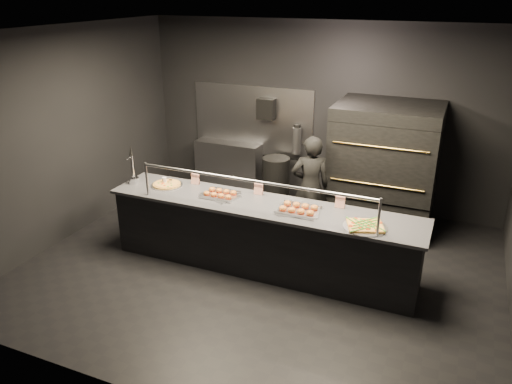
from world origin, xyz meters
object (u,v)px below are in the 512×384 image
Objects in this scene: worker at (310,187)px; slider_tray_a at (220,194)px; square_pizza at (365,226)px; trash_bin at (276,180)px; towel_dispenser at (266,109)px; service_counter at (262,236)px; prep_shelf at (229,166)px; beer_tap at (133,173)px; pizza_oven at (384,167)px; round_pizza at (167,184)px; slider_tray_b at (299,209)px; fire_extinguisher at (297,140)px.

slider_tray_a is at bearing 29.93° from worker.
trash_bin is (-1.96, 2.31, -0.55)m from square_pizza.
service_counter is at bearing -69.37° from towel_dispenser.
trash_bin is at bearing -9.07° from prep_shelf.
service_counter is 2.02m from beer_tap.
slider_tray_a is (-1.80, -1.87, -0.02)m from pizza_oven.
pizza_oven is 1.93m from trash_bin.
slider_tray_a reaches higher than prep_shelf.
prep_shelf is at bearing 113.55° from slider_tray_a.
worker is (0.28, 1.18, 0.30)m from service_counter.
slider_tray_b is (1.95, -0.11, 0.02)m from round_pizza.
slider_tray_a is at bearing 2.38° from beer_tap.
trash_bin is at bearing 117.10° from slider_tray_b.
slider_tray_a is at bearing -133.86° from pizza_oven.
towel_dispenser is 2.67m from beer_tap.
round_pizza is 0.80× the size of slider_tray_a.
service_counter is at bearing 173.62° from square_pizza.
service_counter reaches higher than prep_shelf.
slider_tray_b is at bearing -70.75° from fire_extinguisher.
beer_tap is 0.70× the size of trash_bin.
round_pizza reaches higher than trash_bin.
slider_tray_a is at bearing -3.30° from round_pizza.
slider_tray_b is 0.72× the size of trash_bin.
pizza_oven reaches higher than prep_shelf.
beer_tap is at bearing -97.76° from prep_shelf.
slider_tray_a is 1.10m from slider_tray_b.
fire_extinguisher reaches higher than square_pizza.
fire_extinguisher is 0.65× the size of trash_bin.
prep_shelf is 2.18× the size of beer_tap.
worker is at bearing -141.88° from pizza_oven.
worker reaches higher than beer_tap.
beer_tap reaches higher than service_counter.
square_pizza is 0.33× the size of worker.
slider_tray_a is at bearing -82.77° from towel_dispenser.
worker is at bearing 32.50° from round_pizza.
fire_extinguisher is at bearing 162.11° from pizza_oven.
square_pizza is (2.24, -2.54, -0.61)m from towel_dispenser.
slider_tray_b reaches higher than slider_tray_a.
slider_tray_a is 1.95m from square_pizza.
prep_shelf is 2.39× the size of square_pizza.
slider_tray_b is (2.42, -0.01, -0.13)m from beer_tap.
worker is at bearing -45.82° from towel_dispenser.
round_pizza is at bearing -145.46° from pizza_oven.
service_counter is at bearing 176.22° from slider_tray_b.
slider_tray_a is (0.85, -0.05, 0.01)m from round_pizza.
fire_extinguisher reaches higher than slider_tray_a.
square_pizza is 3.08m from trash_bin.
prep_shelf is (-2.80, 0.42, -0.52)m from pizza_oven.
towel_dispenser reaches higher than square_pizza.
towel_dispenser reaches higher than beer_tap.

